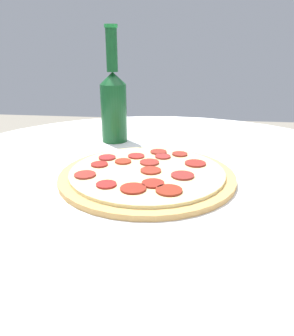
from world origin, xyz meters
name	(u,v)px	position (x,y,z in m)	size (l,w,h in m)	color
table	(159,257)	(0.00, 0.00, 0.57)	(1.07, 1.07, 0.77)	white
pizza	(147,174)	(0.03, -0.02, 0.77)	(0.33, 0.33, 0.02)	tan
beer_bottle	(114,102)	(-0.21, -0.14, 0.87)	(0.06, 0.06, 0.28)	#144C23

